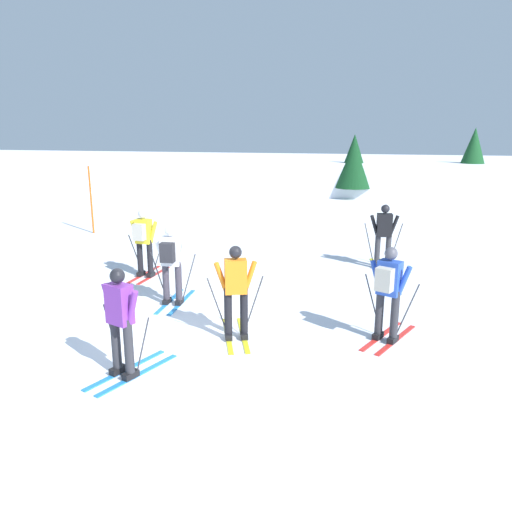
% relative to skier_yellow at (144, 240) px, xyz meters
% --- Properties ---
extents(ground_plane, '(120.00, 120.00, 0.00)m').
position_rel_skier_yellow_xyz_m(ground_plane, '(1.82, -3.33, -0.95)').
color(ground_plane, silver).
extents(far_snow_ridge, '(80.00, 6.38, 1.82)m').
position_rel_skier_yellow_xyz_m(far_snow_ridge, '(1.82, 18.15, -0.04)').
color(far_snow_ridge, silver).
rests_on(far_snow_ridge, ground).
extents(skier_yellow, '(1.00, 1.63, 1.71)m').
position_rel_skier_yellow_xyz_m(skier_yellow, '(0.00, 0.00, 0.00)').
color(skier_yellow, red).
rests_on(skier_yellow, ground).
extents(skier_orange, '(0.96, 1.63, 1.71)m').
position_rel_skier_yellow_xyz_m(skier_orange, '(3.16, -3.20, -0.04)').
color(skier_orange, gold).
rests_on(skier_orange, ground).
extents(skier_blue, '(1.03, 1.60, 1.71)m').
position_rel_skier_yellow_xyz_m(skier_blue, '(5.75, -2.77, 0.00)').
color(skier_blue, red).
rests_on(skier_blue, ground).
extents(skier_black, '(1.00, 1.63, 1.71)m').
position_rel_skier_yellow_xyz_m(skier_black, '(5.82, 2.07, -0.04)').
color(skier_black, gold).
rests_on(skier_black, ground).
extents(skier_purple, '(0.96, 1.62, 1.71)m').
position_rel_skier_yellow_xyz_m(skier_purple, '(1.84, -4.91, -0.04)').
color(skier_purple, '#237AC6').
rests_on(skier_purple, ground).
extents(skier_white, '(1.00, 1.61, 1.71)m').
position_rel_skier_yellow_xyz_m(skier_white, '(1.41, -1.77, 0.00)').
color(skier_white, '#237AC6').
rests_on(skier_white, ground).
extents(trail_marker_pole, '(0.06, 0.06, 2.34)m').
position_rel_skier_yellow_xyz_m(trail_marker_pole, '(-4.00, 4.59, 0.22)').
color(trail_marker_pole, '#C65614').
rests_on(trail_marker_pole, ground).
extents(conifer_far_left, '(1.84, 1.84, 3.26)m').
position_rel_skier_yellow_xyz_m(conifer_far_left, '(4.68, 15.24, 0.95)').
color(conifer_far_left, '#513823').
rests_on(conifer_far_left, ground).
extents(conifer_far_right, '(1.86, 1.86, 3.58)m').
position_rel_skier_yellow_xyz_m(conifer_far_right, '(10.52, 16.16, 1.18)').
color(conifer_far_right, '#513823').
rests_on(conifer_far_right, ground).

